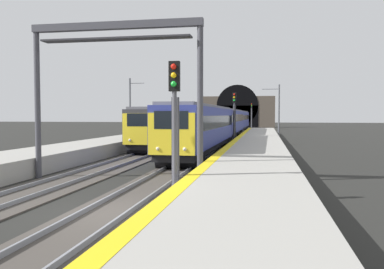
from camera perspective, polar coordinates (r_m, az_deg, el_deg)
name	(u,v)px	position (r m, az deg, el deg)	size (l,w,h in m)	color
ground_plane	(109,214)	(13.20, -11.77, -11.04)	(320.00, 320.00, 0.00)	black
platform_right	(241,204)	(12.18, 7.01, -9.77)	(112.00, 4.13, 1.00)	#9E9B93
platform_right_edge_strip	(181,185)	(12.31, -1.52, -7.22)	(112.00, 0.50, 0.01)	yellow
track_main_line	(109,213)	(13.19, -11.77, -10.86)	(160.00, 2.63, 0.21)	#423D38
train_main_approaching	(227,122)	(52.23, 5.05, 1.79)	(62.51, 3.00, 3.89)	navy
train_adjacent_platform	(188,123)	(48.22, -0.64, 1.62)	(37.85, 2.82, 4.67)	#333338
railway_signal_near	(175,118)	(14.12, -2.50, 2.41)	(0.39, 0.38, 5.02)	#4C4C54
railway_signal_mid	(234,114)	(41.40, 6.04, 2.97)	(0.39, 0.38, 5.45)	#38383D
railway_signal_far	(252,113)	(93.27, 8.47, 3.02)	(0.39, 0.38, 5.96)	#4C4C54
overhead_signal_gantry	(115,62)	(19.66, -10.86, 10.03)	(0.70, 8.45, 7.55)	#3F3F47
tunnel_portal	(238,112)	(103.59, 6.50, 3.25)	(2.26, 18.84, 10.83)	#51473D
catenary_mast_near	(130,109)	(48.28, -8.78, 3.59)	(0.22, 1.88, 7.50)	#595B60
catenary_mast_far	(279,111)	(55.17, 12.21, 3.34)	(0.22, 2.37, 7.23)	#595B60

